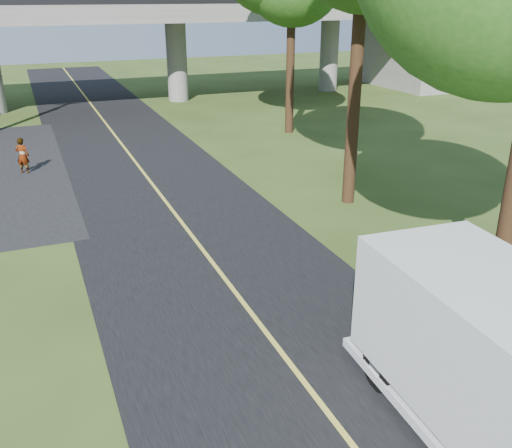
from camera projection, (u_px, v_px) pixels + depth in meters
ground at (309, 389)px, 10.99m from camera, size 120.00×120.00×0.00m
road at (176, 215)px, 19.57m from camera, size 7.00×90.00×0.02m
lane_line at (176, 215)px, 19.56m from camera, size 0.12×90.00×0.01m
overpass at (85, 35)px, 36.74m from camera, size 54.00×10.00×7.30m
pedestrian at (23, 156)px, 23.89m from camera, size 0.66×0.58×1.53m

